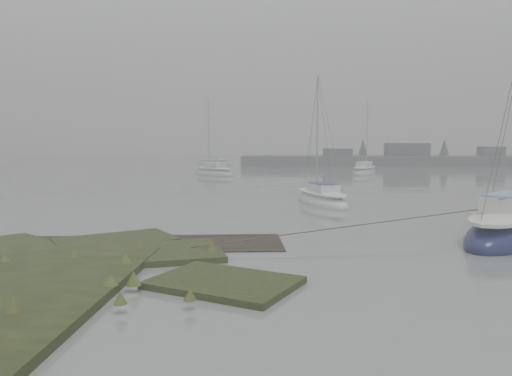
# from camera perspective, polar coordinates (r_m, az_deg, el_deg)

# --- Properties ---
(ground) EXTENTS (160.00, 160.00, 0.00)m
(ground) POSITION_cam_1_polar(r_m,az_deg,el_deg) (42.97, 0.43, 0.55)
(ground) COLOR slate
(ground) RESTS_ON ground
(far_shoreline) EXTENTS (60.00, 8.00, 4.15)m
(far_shoreline) POSITION_cam_1_polar(r_m,az_deg,el_deg) (78.75, 21.51, 3.02)
(far_shoreline) COLOR #4C4F51
(far_shoreline) RESTS_ON ground
(sailboat_white) EXTENTS (3.70, 5.99, 8.03)m
(sailboat_white) POSITION_cam_1_polar(r_m,az_deg,el_deg) (29.10, 7.52, -1.35)
(sailboat_white) COLOR silver
(sailboat_white) RESTS_ON ground
(sailboat_far_a) EXTENTS (5.81, 5.77, 8.70)m
(sailboat_far_a) POSITION_cam_1_polar(r_m,az_deg,el_deg) (53.29, -4.87, 1.77)
(sailboat_far_a) COLOR #ADB4B8
(sailboat_far_a) RESTS_ON ground
(sailboat_far_b) EXTENTS (4.34, 6.51, 8.77)m
(sailboat_far_b) POSITION_cam_1_polar(r_m,az_deg,el_deg) (56.13, 12.30, 1.86)
(sailboat_far_b) COLOR #A0A4A9
(sailboat_far_b) RESTS_ON ground
(sailboat_far_c) EXTENTS (5.93, 4.42, 8.09)m
(sailboat_far_c) POSITION_cam_1_polar(r_m,az_deg,el_deg) (77.00, -4.82, 2.89)
(sailboat_far_c) COLOR silver
(sailboat_far_c) RESTS_ON ground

